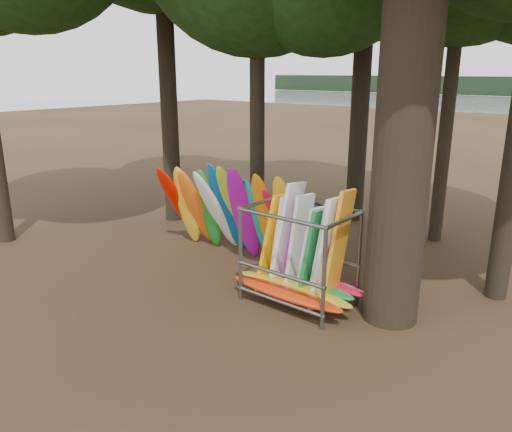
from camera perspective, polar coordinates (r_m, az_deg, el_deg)
The scene contains 3 objects.
ground at distance 13.20m, azimuth -4.52°, elevation -7.19°, with size 120.00×120.00×0.00m, color #47331E.
kayak_row at distance 14.18m, azimuth -2.66°, elevation 0.26°, with size 5.06×2.10×3.00m.
storage_rack at distance 11.57m, azimuth 4.99°, elevation -5.01°, with size 3.18×1.59×2.84m.
Camera 1 is at (8.43, -8.69, 5.25)m, focal length 35.00 mm.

